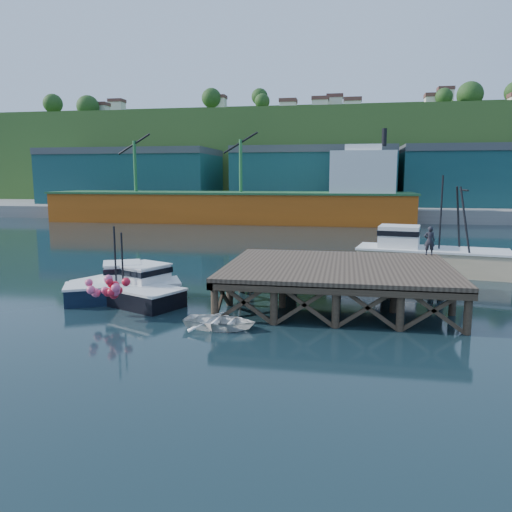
% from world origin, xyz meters
% --- Properties ---
extents(ground, '(300.00, 300.00, 0.00)m').
position_xyz_m(ground, '(0.00, 0.00, 0.00)').
color(ground, black).
rests_on(ground, ground).
extents(wharf, '(12.00, 10.00, 2.62)m').
position_xyz_m(wharf, '(5.50, -0.19, 1.94)').
color(wharf, brown).
rests_on(wharf, ground).
extents(far_quay, '(160.00, 40.00, 2.00)m').
position_xyz_m(far_quay, '(0.00, 70.00, 1.00)').
color(far_quay, gray).
rests_on(far_quay, ground).
extents(warehouse_left, '(32.00, 16.00, 9.00)m').
position_xyz_m(warehouse_left, '(-35.00, 65.00, 6.50)').
color(warehouse_left, '#174D4B').
rests_on(warehouse_left, far_quay).
extents(warehouse_mid, '(28.00, 16.00, 9.00)m').
position_xyz_m(warehouse_mid, '(0.00, 65.00, 6.50)').
color(warehouse_mid, '#174D4B').
rests_on(warehouse_mid, far_quay).
extents(warehouse_right, '(30.00, 16.00, 9.00)m').
position_xyz_m(warehouse_right, '(30.00, 65.00, 6.50)').
color(warehouse_right, '#174D4B').
rests_on(warehouse_right, far_quay).
extents(cargo_ship, '(55.50, 10.00, 13.75)m').
position_xyz_m(cargo_ship, '(-8.46, 48.00, 3.31)').
color(cargo_ship, '#C35412').
rests_on(cargo_ship, ground).
extents(hillside, '(220.00, 50.00, 22.00)m').
position_xyz_m(hillside, '(0.00, 100.00, 11.00)').
color(hillside, '#2D511E').
rests_on(hillside, ground).
extents(boat_navy, '(6.58, 4.76, 3.89)m').
position_xyz_m(boat_navy, '(-6.39, -1.37, 0.78)').
color(boat_navy, black).
rests_on(boat_navy, ground).
extents(boat_black, '(7.30, 6.11, 4.26)m').
position_xyz_m(boat_black, '(-5.78, -1.70, 0.78)').
color(boat_black, black).
rests_on(boat_black, ground).
extents(trawler, '(10.90, 5.51, 6.97)m').
position_xyz_m(trawler, '(11.79, 10.00, 1.44)').
color(trawler, beige).
rests_on(trawler, ground).
extents(dinghy, '(3.48, 2.60, 0.69)m').
position_xyz_m(dinghy, '(0.34, -5.80, 0.34)').
color(dinghy, white).
rests_on(dinghy, ground).
extents(dockworker, '(0.67, 0.46, 1.76)m').
position_xyz_m(dockworker, '(10.90, 4.40, 3.00)').
color(dockworker, black).
rests_on(dockworker, wharf).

